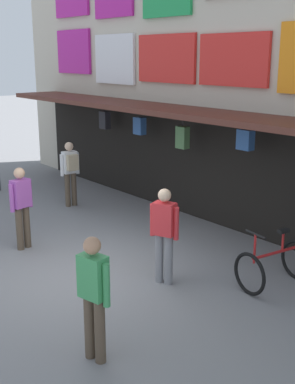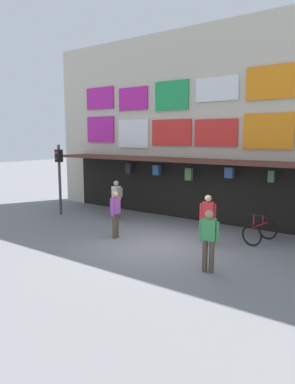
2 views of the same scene
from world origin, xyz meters
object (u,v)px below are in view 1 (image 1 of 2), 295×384
at_px(pedestrian_in_yellow, 94,292).
at_px(pedestrian_in_blue, 21,204).
at_px(bicycle_parked, 274,265).
at_px(pedestrian_in_purple, 165,228).
at_px(pedestrian_in_white, 70,169).

relative_size(pedestrian_in_yellow, pedestrian_in_blue, 1.00).
relative_size(bicycle_parked, pedestrian_in_yellow, 0.75).
bearing_deg(pedestrian_in_yellow, pedestrian_in_purple, 117.38).
height_order(bicycle_parked, pedestrian_in_white, pedestrian_in_white).
xyz_separation_m(pedestrian_in_purple, pedestrian_in_white, (-4.92, 1.12, 0.00)).
bearing_deg(pedestrian_in_purple, pedestrian_in_blue, -158.71).
xyz_separation_m(pedestrian_in_blue, pedestrian_in_white, (-1.93, 2.28, 0.04)).
relative_size(bicycle_parked, pedestrian_in_blue, 0.75).
bearing_deg(pedestrian_in_white, bicycle_parked, 1.75).
relative_size(bicycle_parked, pedestrian_in_white, 0.75).
distance_m(pedestrian_in_yellow, pedestrian_in_white, 6.89).
height_order(pedestrian_in_purple, pedestrian_in_white, same).
bearing_deg(bicycle_parked, pedestrian_in_yellow, -92.81).
relative_size(pedestrian_in_yellow, pedestrian_in_purple, 1.00).
height_order(bicycle_parked, pedestrian_in_blue, pedestrian_in_blue).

